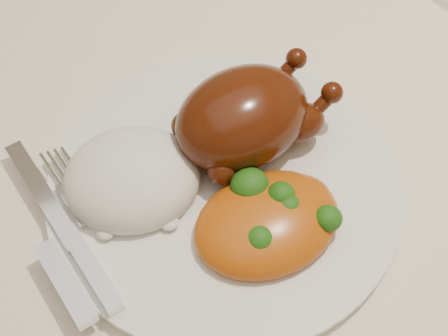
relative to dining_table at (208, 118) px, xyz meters
name	(u,v)px	position (x,y,z in m)	size (l,w,h in m)	color
floor	(215,328)	(0.00, 0.00, -0.67)	(4.00, 4.00, 0.00)	brown
dining_table	(208,118)	(0.00, 0.00, 0.00)	(1.60, 0.90, 0.76)	brown
tablecloth	(207,75)	(0.00, 0.00, 0.07)	(1.73, 1.03, 0.18)	silver
dinner_plate	(224,185)	(-0.04, -0.17, 0.11)	(0.31, 0.31, 0.01)	white
roast_chicken	(246,116)	(-0.01, -0.13, 0.15)	(0.16, 0.12, 0.08)	#4D1908
rice_mound	(132,179)	(-0.12, -0.14, 0.13)	(0.14, 0.13, 0.06)	white
mac_and_cheese	(272,219)	(-0.02, -0.22, 0.13)	(0.14, 0.11, 0.05)	#C8590C
cutlery	(69,247)	(-0.19, -0.19, 0.12)	(0.06, 0.20, 0.01)	silver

